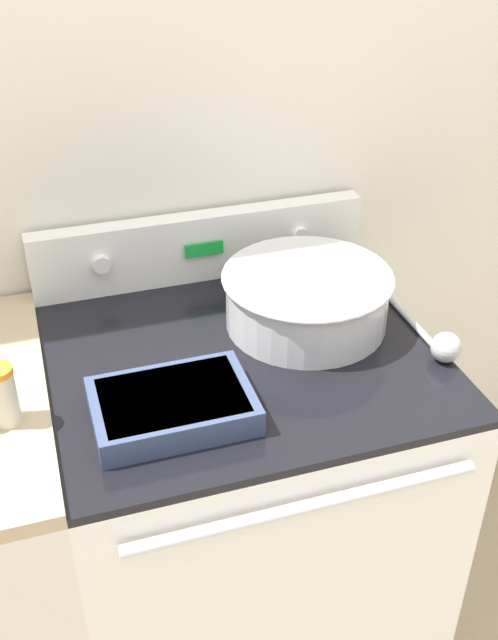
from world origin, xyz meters
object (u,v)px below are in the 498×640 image
at_px(casserole_dish, 172,405).
at_px(ladle, 441,344).
at_px(mixing_bowl, 307,296).
at_px(spice_jar_orange_cap, 2,395).

distance_m(casserole_dish, ladle, 0.56).
xyz_separation_m(mixing_bowl, spice_jar_orange_cap, (-0.62, -0.15, 0.00)).
bearing_deg(mixing_bowl, casserole_dish, -147.48).
relative_size(mixing_bowl, spice_jar_orange_cap, 3.10).
xyz_separation_m(mixing_bowl, casserole_dish, (-0.34, -0.22, -0.04)).
bearing_deg(spice_jar_orange_cap, mixing_bowl, 13.76).
bearing_deg(casserole_dish, spice_jar_orange_cap, 167.22).
bearing_deg(spice_jar_orange_cap, casserole_dish, -12.78).
distance_m(mixing_bowl, casserole_dish, 0.41).
xyz_separation_m(casserole_dish, spice_jar_orange_cap, (-0.28, 0.06, 0.04)).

